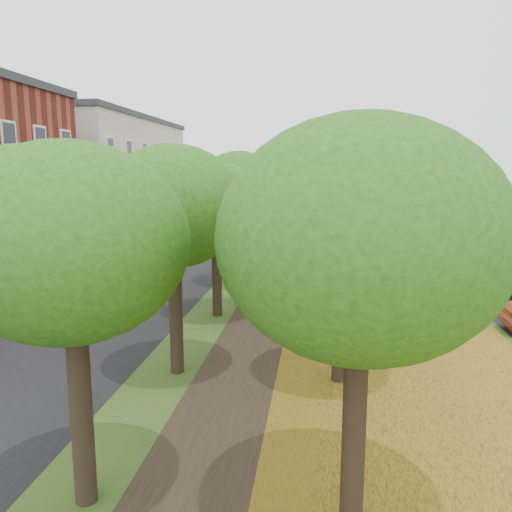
% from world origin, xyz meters
% --- Properties ---
extents(ground, '(120.00, 120.00, 0.00)m').
position_xyz_m(ground, '(0.00, 0.00, 0.00)').
color(ground, '#2D4C19').
rests_on(ground, ground).
extents(street_asphalt, '(8.00, 70.00, 0.01)m').
position_xyz_m(street_asphalt, '(-7.50, 15.00, 0.00)').
color(street_asphalt, black).
rests_on(street_asphalt, ground).
extents(footpath, '(3.20, 70.00, 0.01)m').
position_xyz_m(footpath, '(0.00, 15.00, 0.00)').
color(footpath, black).
rests_on(footpath, ground).
extents(leaf_verge, '(7.50, 70.00, 0.01)m').
position_xyz_m(leaf_verge, '(5.00, 15.00, 0.01)').
color(leaf_verge, '#9E8A1D').
rests_on(leaf_verge, ground).
extents(tree_row_west, '(4.24, 34.24, 6.49)m').
position_xyz_m(tree_row_west, '(-2.20, 15.00, 4.66)').
color(tree_row_west, black).
rests_on(tree_row_west, ground).
extents(tree_row_east, '(4.24, 34.24, 6.49)m').
position_xyz_m(tree_row_east, '(2.60, 15.00, 4.66)').
color(tree_row_east, black).
rests_on(tree_row_east, ground).
extents(building_cream, '(10.30, 20.30, 10.40)m').
position_xyz_m(building_cream, '(-17.00, 33.00, 5.21)').
color(building_cream, beige).
rests_on(building_cream, ground).
extents(car_white, '(4.91, 2.63, 1.31)m').
position_xyz_m(car_white, '(12.11, 20.77, 0.66)').
color(car_white, white).
rests_on(car_white, ground).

